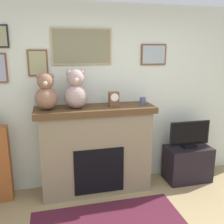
# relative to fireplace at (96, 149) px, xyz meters

# --- Properties ---
(back_wall) EXTENTS (5.20, 0.15, 2.60)m
(back_wall) POSITION_rel_fireplace_xyz_m (0.31, 0.30, 0.69)
(back_wall) COLOR silver
(back_wall) RESTS_ON ground_plane
(fireplace) EXTENTS (1.61, 0.53, 1.23)m
(fireplace) POSITION_rel_fireplace_xyz_m (0.00, 0.00, 0.00)
(fireplace) COLOR #7F7357
(fireplace) RESTS_ON ground_plane
(tv_stand) EXTENTS (0.68, 0.40, 0.54)m
(tv_stand) POSITION_rel_fireplace_xyz_m (1.42, -0.06, -0.35)
(tv_stand) COLOR black
(tv_stand) RESTS_ON ground_plane
(television) EXTENTS (0.63, 0.14, 0.40)m
(television) POSITION_rel_fireplace_xyz_m (1.42, -0.06, 0.12)
(television) COLOR black
(television) RESTS_ON tv_stand
(candle_jar) EXTENTS (0.08, 0.08, 0.10)m
(candle_jar) POSITION_rel_fireplace_xyz_m (0.67, -0.02, 0.66)
(candle_jar) COLOR #4C517A
(candle_jar) RESTS_ON fireplace
(mantel_clock) EXTENTS (0.13, 0.10, 0.19)m
(mantel_clock) POSITION_rel_fireplace_xyz_m (0.25, -0.02, 0.71)
(mantel_clock) COLOR brown
(mantel_clock) RESTS_ON fireplace
(teddy_bear_tan) EXTENTS (0.29, 0.29, 0.47)m
(teddy_bear_tan) POSITION_rel_fireplace_xyz_m (-0.63, -0.02, 0.82)
(teddy_bear_tan) COLOR #865D48
(teddy_bear_tan) RESTS_ON fireplace
(teddy_bear_cream) EXTENTS (0.31, 0.31, 0.51)m
(teddy_bear_cream) POSITION_rel_fireplace_xyz_m (-0.25, -0.02, 0.84)
(teddy_bear_cream) COLOR gray
(teddy_bear_cream) RESTS_ON fireplace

